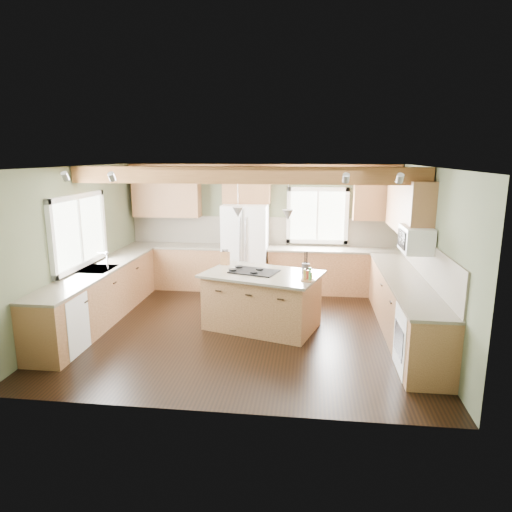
# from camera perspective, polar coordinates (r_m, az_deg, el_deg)

# --- Properties ---
(floor) EXTENTS (5.60, 5.60, 0.00)m
(floor) POSITION_cam_1_polar(r_m,az_deg,el_deg) (7.56, -1.31, -9.02)
(floor) COLOR black
(floor) RESTS_ON ground
(ceiling) EXTENTS (5.60, 5.60, 0.00)m
(ceiling) POSITION_cam_1_polar(r_m,az_deg,el_deg) (7.03, -1.42, 11.09)
(ceiling) COLOR silver
(ceiling) RESTS_ON wall_back
(wall_back) EXTENTS (5.60, 0.00, 5.60)m
(wall_back) POSITION_cam_1_polar(r_m,az_deg,el_deg) (9.63, 0.76, 3.72)
(wall_back) COLOR #52583E
(wall_back) RESTS_ON ground
(wall_left) EXTENTS (0.00, 5.00, 5.00)m
(wall_left) POSITION_cam_1_polar(r_m,az_deg,el_deg) (8.07, -21.45, 1.11)
(wall_left) COLOR #52583E
(wall_left) RESTS_ON ground
(wall_right) EXTENTS (0.00, 5.00, 5.00)m
(wall_right) POSITION_cam_1_polar(r_m,az_deg,el_deg) (7.34, 20.84, 0.08)
(wall_right) COLOR #52583E
(wall_right) RESTS_ON ground
(ceiling_beam) EXTENTS (5.55, 0.26, 0.26)m
(ceiling_beam) POSITION_cam_1_polar(r_m,az_deg,el_deg) (7.13, -1.29, 10.06)
(ceiling_beam) COLOR brown
(ceiling_beam) RESTS_ON ceiling
(soffit_trim) EXTENTS (5.55, 0.20, 0.10)m
(soffit_trim) POSITION_cam_1_polar(r_m,az_deg,el_deg) (9.41, 0.72, 11.11)
(soffit_trim) COLOR brown
(soffit_trim) RESTS_ON ceiling
(backsplash_back) EXTENTS (5.58, 0.03, 0.58)m
(backsplash_back) POSITION_cam_1_polar(r_m,az_deg,el_deg) (9.63, 0.75, 3.18)
(backsplash_back) COLOR brown
(backsplash_back) RESTS_ON wall_back
(backsplash_right) EXTENTS (0.03, 3.70, 0.58)m
(backsplash_right) POSITION_cam_1_polar(r_m,az_deg,el_deg) (7.40, 20.58, -0.51)
(backsplash_right) COLOR brown
(backsplash_right) RESTS_ON wall_right
(base_cab_back_left) EXTENTS (2.02, 0.60, 0.88)m
(base_cab_back_left) POSITION_cam_1_polar(r_m,az_deg,el_deg) (9.86, -9.85, -1.35)
(base_cab_back_left) COLOR brown
(base_cab_back_left) RESTS_ON floor
(counter_back_left) EXTENTS (2.06, 0.64, 0.04)m
(counter_back_left) POSITION_cam_1_polar(r_m,az_deg,el_deg) (9.76, -9.95, 1.27)
(counter_back_left) COLOR #4B4337
(counter_back_left) RESTS_ON base_cab_back_left
(base_cab_back_right) EXTENTS (2.62, 0.60, 0.88)m
(base_cab_back_right) POSITION_cam_1_polar(r_m,az_deg,el_deg) (9.46, 9.56, -1.92)
(base_cab_back_right) COLOR brown
(base_cab_back_right) RESTS_ON floor
(counter_back_right) EXTENTS (2.66, 0.64, 0.04)m
(counter_back_right) POSITION_cam_1_polar(r_m,az_deg,el_deg) (9.36, 9.66, 0.80)
(counter_back_right) COLOR #4B4337
(counter_back_right) RESTS_ON base_cab_back_right
(base_cab_left) EXTENTS (0.60, 3.70, 0.88)m
(base_cab_left) POSITION_cam_1_polar(r_m,az_deg,el_deg) (8.18, -18.95, -4.77)
(base_cab_left) COLOR brown
(base_cab_left) RESTS_ON floor
(counter_left) EXTENTS (0.64, 3.74, 0.04)m
(counter_left) POSITION_cam_1_polar(r_m,az_deg,el_deg) (8.06, -19.18, -1.64)
(counter_left) COLOR #4B4337
(counter_left) RESTS_ON base_cab_left
(base_cab_right) EXTENTS (0.60, 3.70, 0.88)m
(base_cab_right) POSITION_cam_1_polar(r_m,az_deg,el_deg) (7.54, 18.01, -6.17)
(base_cab_right) COLOR brown
(base_cab_right) RESTS_ON floor
(counter_right) EXTENTS (0.64, 3.74, 0.04)m
(counter_right) POSITION_cam_1_polar(r_m,az_deg,el_deg) (7.41, 18.25, -2.80)
(counter_right) COLOR #4B4337
(counter_right) RESTS_ON base_cab_right
(upper_cab_back_left) EXTENTS (1.40, 0.35, 0.90)m
(upper_cab_back_left) POSITION_cam_1_polar(r_m,az_deg,el_deg) (9.79, -11.10, 7.47)
(upper_cab_back_left) COLOR brown
(upper_cab_back_left) RESTS_ON wall_back
(upper_cab_over_fridge) EXTENTS (0.96, 0.35, 0.70)m
(upper_cab_over_fridge) POSITION_cam_1_polar(r_m,az_deg,el_deg) (9.39, -1.18, 8.72)
(upper_cab_over_fridge) COLOR brown
(upper_cab_over_fridge) RESTS_ON wall_back
(upper_cab_right) EXTENTS (0.35, 2.20, 0.90)m
(upper_cab_right) POSITION_cam_1_polar(r_m,az_deg,el_deg) (8.06, 18.49, 6.01)
(upper_cab_right) COLOR brown
(upper_cab_right) RESTS_ON wall_right
(upper_cab_back_corner) EXTENTS (0.90, 0.35, 0.90)m
(upper_cab_back_corner) POSITION_cam_1_polar(r_m,az_deg,el_deg) (9.41, 14.84, 7.09)
(upper_cab_back_corner) COLOR brown
(upper_cab_back_corner) RESTS_ON wall_back
(window_left) EXTENTS (0.04, 1.60, 1.05)m
(window_left) POSITION_cam_1_polar(r_m,az_deg,el_deg) (8.06, -21.30, 2.92)
(window_left) COLOR white
(window_left) RESTS_ON wall_left
(window_back) EXTENTS (1.10, 0.04, 1.00)m
(window_back) POSITION_cam_1_polar(r_m,az_deg,el_deg) (9.52, 7.68, 5.03)
(window_back) COLOR white
(window_back) RESTS_ON wall_back
(sink) EXTENTS (0.50, 0.65, 0.03)m
(sink) POSITION_cam_1_polar(r_m,az_deg,el_deg) (8.06, -19.18, -1.61)
(sink) COLOR #262628
(sink) RESTS_ON counter_left
(faucet) EXTENTS (0.02, 0.02, 0.28)m
(faucet) POSITION_cam_1_polar(r_m,az_deg,el_deg) (7.95, -18.09, -0.64)
(faucet) COLOR #B2B2B7
(faucet) RESTS_ON sink
(dishwasher) EXTENTS (0.60, 0.60, 0.84)m
(dishwasher) POSITION_cam_1_polar(r_m,az_deg,el_deg) (7.10, -23.40, -7.87)
(dishwasher) COLOR white
(dishwasher) RESTS_ON floor
(oven) EXTENTS (0.60, 0.72, 0.84)m
(oven) POSITION_cam_1_polar(r_m,az_deg,el_deg) (6.35, 20.14, -9.99)
(oven) COLOR white
(oven) RESTS_ON floor
(microwave) EXTENTS (0.40, 0.70, 0.38)m
(microwave) POSITION_cam_1_polar(r_m,az_deg,el_deg) (7.19, 19.39, 1.99)
(microwave) COLOR white
(microwave) RESTS_ON wall_right
(pendant_left) EXTENTS (0.18, 0.18, 0.16)m
(pendant_left) POSITION_cam_1_polar(r_m,az_deg,el_deg) (7.33, -2.27, 5.50)
(pendant_left) COLOR #B2B2B7
(pendant_left) RESTS_ON ceiling
(pendant_right) EXTENTS (0.18, 0.18, 0.16)m
(pendant_right) POSITION_cam_1_polar(r_m,az_deg,el_deg) (7.00, 4.01, 5.14)
(pendant_right) COLOR #B2B2B7
(pendant_right) RESTS_ON ceiling
(refrigerator) EXTENTS (0.90, 0.74, 1.80)m
(refrigerator) POSITION_cam_1_polar(r_m,az_deg,el_deg) (9.36, -1.32, 0.98)
(refrigerator) COLOR white
(refrigerator) RESTS_ON floor
(island) EXTENTS (1.93, 1.49, 0.88)m
(island) POSITION_cam_1_polar(r_m,az_deg,el_deg) (7.47, 0.77, -5.69)
(island) COLOR brown
(island) RESTS_ON floor
(island_top) EXTENTS (2.07, 1.63, 0.04)m
(island_top) POSITION_cam_1_polar(r_m,az_deg,el_deg) (7.34, 0.78, -2.28)
(island_top) COLOR #4B4337
(island_top) RESTS_ON island
(cooktop) EXTENTS (0.85, 0.69, 0.02)m
(cooktop) POSITION_cam_1_polar(r_m,az_deg,el_deg) (7.39, -0.23, -1.94)
(cooktop) COLOR black
(cooktop) RESTS_ON island_top
(knife_block) EXTENTS (0.16, 0.14, 0.22)m
(knife_block) POSITION_cam_1_polar(r_m,az_deg,el_deg) (7.88, -3.87, -0.29)
(knife_block) COLOR #58311A
(knife_block) RESTS_ON island_top
(utensil_crock) EXTENTS (0.17, 0.17, 0.17)m
(utensil_crock) POSITION_cam_1_polar(r_m,az_deg,el_deg) (7.33, 6.22, -1.56)
(utensil_crock) COLOR #38302C
(utensil_crock) RESTS_ON island_top
(bottle_tray) EXTENTS (0.28, 0.28, 0.20)m
(bottle_tray) POSITION_cam_1_polar(r_m,az_deg,el_deg) (6.91, 6.47, -2.29)
(bottle_tray) COLOR brown
(bottle_tray) RESTS_ON island_top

